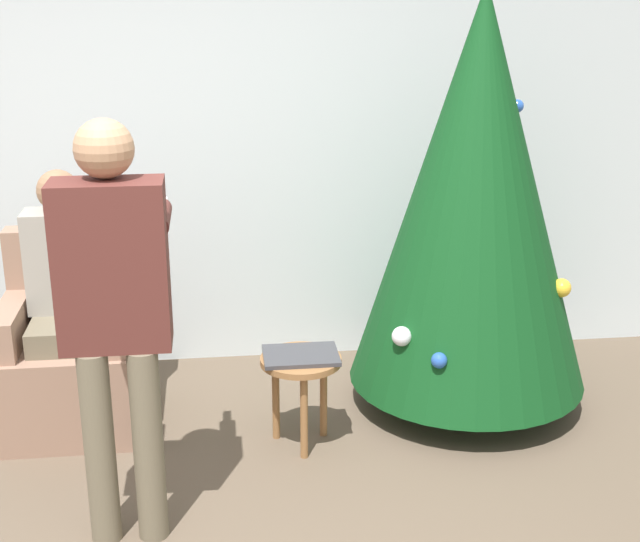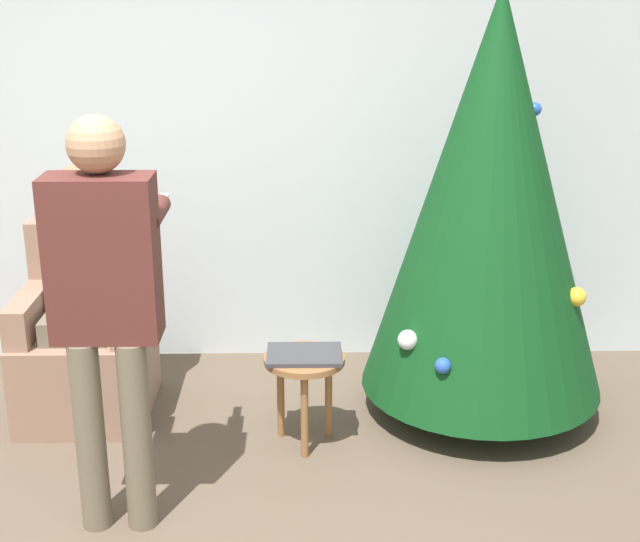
# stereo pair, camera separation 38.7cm
# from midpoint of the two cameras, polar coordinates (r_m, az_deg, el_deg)

# --- Properties ---
(wall_back) EXTENTS (8.00, 0.06, 2.70)m
(wall_back) POSITION_cam_midpoint_polar(r_m,az_deg,el_deg) (5.00, -4.06, 9.13)
(wall_back) COLOR silver
(wall_back) RESTS_ON ground_plane
(christmas_tree) EXTENTS (1.22, 1.22, 2.14)m
(christmas_tree) POSITION_cam_midpoint_polar(r_m,az_deg,el_deg) (4.43, 13.34, 4.68)
(christmas_tree) COLOR brown
(christmas_tree) RESTS_ON ground_plane
(armchair) EXTENTS (0.63, 0.66, 0.95)m
(armchair) POSITION_cam_midpoint_polar(r_m,az_deg,el_deg) (4.67, -12.37, -4.81)
(armchair) COLOR #93705B
(armchair) RESTS_ON ground_plane
(person_seated) EXTENTS (0.36, 0.46, 1.28)m
(person_seated) POSITION_cam_midpoint_polar(r_m,az_deg,el_deg) (4.52, -12.74, -0.68)
(person_seated) COLOR #6B604C
(person_seated) RESTS_ON ground_plane
(person_standing) EXTENTS (0.43, 0.57, 1.67)m
(person_standing) POSITION_cam_midpoint_polar(r_m,az_deg,el_deg) (3.47, -10.50, -1.34)
(person_standing) COLOR #6B604C
(person_standing) RESTS_ON ground_plane
(side_stool) EXTENTS (0.38, 0.38, 0.45)m
(side_stool) POSITION_cam_midpoint_polar(r_m,az_deg,el_deg) (4.22, 1.63, -6.50)
(side_stool) COLOR olive
(side_stool) RESTS_ON ground_plane
(laptop) EXTENTS (0.35, 0.26, 0.02)m
(laptop) POSITION_cam_midpoint_polar(r_m,az_deg,el_deg) (4.19, 1.65, -5.43)
(laptop) COLOR #38383D
(laptop) RESTS_ON side_stool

